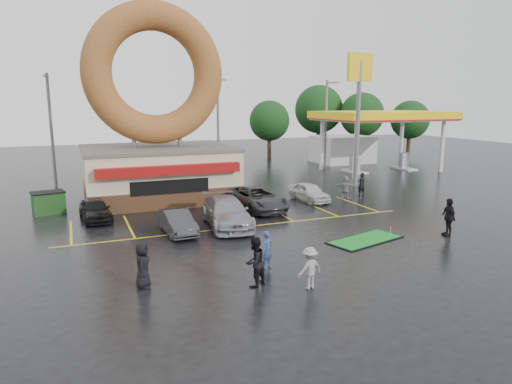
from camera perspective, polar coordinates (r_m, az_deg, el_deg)
name	(u,v)px	position (r m, az deg, el deg)	size (l,w,h in m)	color
ground	(271,244)	(22.34, 1.84, -6.51)	(120.00, 120.00, 0.00)	black
donut_shop	(157,136)	(32.99, -12.25, 6.89)	(10.20, 8.70, 13.50)	#472B19
gas_station	(364,132)	(49.62, 13.34, 7.32)	(12.30, 13.65, 5.90)	silver
shell_sign	(359,95)	(38.19, 12.73, 11.80)	(2.20, 0.36, 10.60)	slate
streetlight_left	(51,128)	(39.43, -24.23, 7.29)	(0.40, 2.21, 9.00)	slate
streetlight_mid	(218,124)	(42.35, -4.73, 8.43)	(0.40, 2.21, 9.00)	slate
streetlight_right	(326,122)	(48.20, 8.79, 8.67)	(0.40, 2.21, 9.00)	slate
tree_far_a	(362,115)	(60.41, 13.10, 9.38)	(5.60, 5.60, 8.00)	#332114
tree_far_b	(410,120)	(62.53, 18.69, 8.54)	(4.90, 4.90, 7.00)	#332114
tree_far_c	(319,109)	(61.62, 7.86, 10.20)	(6.30, 6.30, 9.00)	#332114
tree_far_d	(269,121)	(56.26, 1.69, 8.88)	(4.90, 4.90, 7.00)	#332114
car_black	(95,210)	(28.14, -19.47, -2.08)	(1.52, 3.78, 1.29)	black
car_dgrey	(177,222)	(24.25, -9.84, -3.73)	(1.31, 3.75, 1.24)	#2E2F31
car_silver	(227,212)	(25.31, -3.69, -2.56)	(2.21, 5.43, 1.57)	#929397
car_grey	(257,198)	(29.13, 0.11, -0.81)	(2.44, 5.30, 1.47)	#323234
car_white	(309,192)	(31.94, 6.65, 0.00)	(1.51, 3.74, 1.28)	silver
person_blue	(268,250)	(18.94, 1.48, -7.25)	(0.58, 0.38, 1.60)	navy
person_blackjkt	(255,262)	(17.14, -0.17, -8.73)	(0.92, 0.72, 1.90)	black
person_hoodie	(310,268)	(17.10, 6.72, -9.42)	(1.03, 0.59, 1.59)	gray
person_bystander	(143,265)	(17.57, -14.00, -8.87)	(0.85, 0.55, 1.73)	black
person_cameraman	(448,217)	(25.44, 22.92, -2.90)	(1.16, 0.48, 1.97)	black
person_walker_near	(346,187)	(33.06, 11.13, 0.60)	(1.55, 0.49, 1.67)	gray
person_walker_far	(361,185)	(34.19, 13.04, 0.92)	(0.63, 0.42, 1.74)	black
dumpster	(49,203)	(30.96, -24.50, -1.28)	(1.80, 1.20, 1.30)	#1C451A
putting_green	(365,240)	(23.54, 13.50, -5.82)	(4.32, 2.71, 0.51)	black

